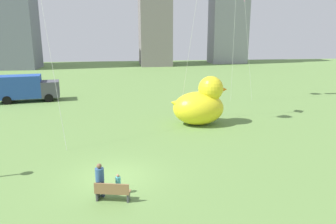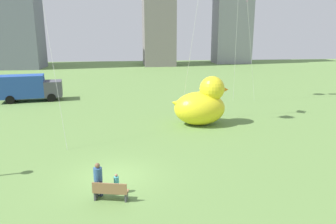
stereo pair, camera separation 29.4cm
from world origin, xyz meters
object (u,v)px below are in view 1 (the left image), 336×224
object	(u,v)px
giant_inflatable_duck	(200,104)
box_truck	(26,88)
park_bench	(112,191)
person_child	(118,183)
person_adult	(100,178)

from	to	relation	value
giant_inflatable_duck	box_truck	bearing A→B (deg)	145.75
giant_inflatable_duck	park_bench	bearing A→B (deg)	-120.23
person_child	box_truck	bearing A→B (deg)	114.47
park_bench	person_adult	xyz separation A→B (m)	(-0.56, 0.50, 0.42)
park_bench	person_child	distance (m)	0.70
person_adult	box_truck	bearing A→B (deg)	112.60
person_child	person_adult	bearing A→B (deg)	-169.87
person_adult	box_truck	world-z (taller)	box_truck
giant_inflatable_duck	box_truck	xyz separation A→B (m)	(-16.61, 11.31, -0.22)
giant_inflatable_duck	box_truck	size ratio (longest dim) A/B	0.70
box_truck	person_adult	bearing A→B (deg)	-67.40
park_bench	person_child	size ratio (longest dim) A/B	1.65
park_bench	giant_inflatable_duck	bearing A→B (deg)	59.77
person_child	giant_inflatable_duck	world-z (taller)	giant_inflatable_duck
giant_inflatable_duck	box_truck	distance (m)	20.09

